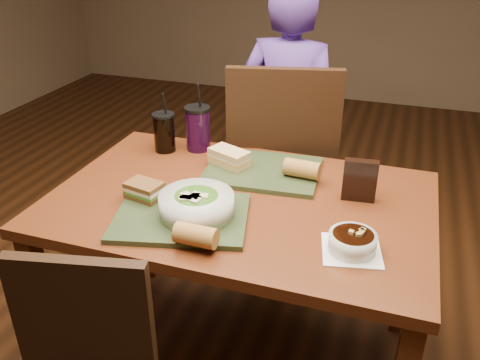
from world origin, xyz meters
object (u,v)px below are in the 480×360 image
Objects in this scene: baguette_near at (196,235)px; cup_cola at (164,132)px; diner at (288,124)px; salad_bowl at (197,203)px; sandwich_far at (229,157)px; tray_near at (181,217)px; chair_far at (287,167)px; sandwich_near at (144,190)px; baguette_far at (302,169)px; dining_table at (240,220)px; soup_bowl at (352,242)px; chip_bag at (360,180)px; cup_berry at (198,128)px; tray_far at (263,171)px.

baguette_near is 0.50× the size of cup_cola.
diner is 5.86× the size of salad_bowl.
diner is 0.68m from sandwich_far.
salad_bowl is at bearing 22.82° from tray_near.
chair_far is 8.18× the size of sandwich_near.
chair_far is at bearing 108.89° from diner.
baguette_far is at bearing -8.75° from cup_cola.
tray_near is at bearing -101.73° from chair_far.
sandwich_far is at bearing 88.67° from diner.
baguette_near is (0.09, -0.54, 0.00)m from sandwich_far.
dining_table is 10.42× the size of baguette_near.
tray_near is at bearing -179.85° from soup_bowl.
baguette_near is 0.61m from chip_bag.
soup_bowl is at bearing 117.69° from diner.
cup_cola is 0.87× the size of cup_berry.
sandwich_far is (-0.13, -0.00, 0.04)m from tray_far.
soup_bowl is at bearing -5.13° from sandwich_near.
diner is (-0.07, 0.28, 0.10)m from chair_far.
cup_cola is at bearing -146.31° from chair_far.
dining_table is 5.44× the size of salad_bowl.
baguette_near reaches higher than dining_table.
cup_berry is (-0.30, 0.34, 0.18)m from dining_table.
salad_bowl is at bearing -53.66° from cup_cola.
chair_far is 8.40× the size of baguette_far.
tray_near is 0.49m from baguette_far.
diner is at bearing 64.24° from cup_berry.
tray_far is 0.56m from soup_bowl.
tray_far is 0.14m from sandwich_far.
sandwich_far is 0.23m from cup_berry.
cup_cola reaches higher than baguette_far.
dining_table is at bearing -132.19° from baguette_far.
baguette_near is at bearing -56.85° from cup_cola.
salad_bowl is 0.22m from sandwich_near.
baguette_near is 0.85× the size of chip_bag.
sandwich_far is (-0.11, 0.21, 0.14)m from dining_table.
sandwich_far is 0.51m from chip_bag.
baguette_near is 0.96× the size of baguette_far.
cup_berry reaches higher than cup_cola.
sandwich_far is (0.02, 0.40, 0.04)m from tray_near.
chair_far reaches higher than baguette_far.
dining_table is at bearing -48.79° from cup_berry.
soup_bowl is 1.36× the size of chip_bag.
sandwich_near is (-0.25, -1.00, 0.10)m from diner.
baguette_near is (0.27, -0.20, 0.00)m from sandwich_near.
dining_table is at bearing 154.66° from soup_bowl.
baguette_near is (-0.43, -0.14, 0.02)m from soup_bowl.
cup_berry reaches higher than soup_bowl.
salad_bowl is at bearing -125.31° from baguette_far.
diner is 0.71m from cup_cola.
tray_far is (0.06, -0.66, 0.06)m from diner.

